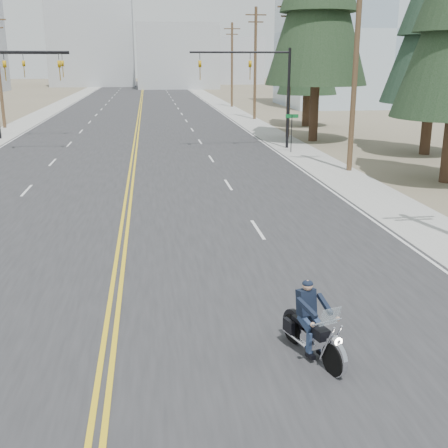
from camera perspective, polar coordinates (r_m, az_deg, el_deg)
The scene contains 17 objects.
road at distance 78.14m, azimuth -8.50°, elevation 11.60°, with size 20.00×200.00×0.01m, color #303033.
sidewalk_left at distance 79.14m, azimuth -17.01°, elevation 11.14°, with size 3.00×200.00×0.01m, color #A5A5A0.
sidewalk_right at distance 78.83m, azimuth 0.06°, elevation 11.81°, with size 3.00×200.00×0.01m, color #A5A5A0.
traffic_mast_right at distance 40.68m, azimuth 3.76°, elevation 14.53°, with size 7.10×0.26×7.00m.
traffic_mast_far at distance 49.02m, azimuth -20.41°, elevation 13.81°, with size 6.10×0.26×7.00m.
street_sign at distance 39.36m, azimuth 6.89°, elevation 9.82°, with size 0.90×0.06×2.62m.
utility_pole_b at distance 32.94m, azimuth 13.23°, elevation 15.57°, with size 2.20×0.30×11.50m.
utility_pole_c at distance 47.29m, azimuth 6.67°, elevation 15.66°, with size 2.20×0.30×11.00m.
utility_pole_d at distance 61.95m, azimuth 3.19°, elevation 16.10°, with size 2.20×0.30×11.50m.
utility_pole_e at distance 78.73m, azimuth 0.82°, elevation 15.97°, with size 2.20×0.30×11.00m.
glass_building at distance 83.89m, azimuth 14.85°, elevation 18.40°, with size 24.00×16.00×20.00m, color #9EB5CC.
haze_bldg_b at distance 133.07m, azimuth -4.78°, elevation 16.59°, with size 18.00×14.00×14.00m, color #ADB2B7.
haze_bldg_c at distance 124.18m, azimuth 11.22°, elevation 17.30°, with size 16.00×12.00×18.00m, color #B7BCC6.
haze_bldg_d at distance 148.63m, azimuth -13.30°, elevation 18.52°, with size 20.00×15.00×26.00m, color #ADB2B7.
haze_bldg_e at distance 159.69m, azimuth 1.10°, elevation 16.23°, with size 14.00×14.00×12.00m, color #B7BCC6.
motorcyclist at distance 12.19m, azimuth 9.10°, elevation -9.80°, with size 0.92×2.15×1.68m, color black, non-canonical shape.
conifer_far at distance 55.77m, azimuth 8.64°, elevation 18.78°, with size 5.69×5.69×15.25m.
Camera 1 is at (1.08, -7.89, 6.16)m, focal length 45.00 mm.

